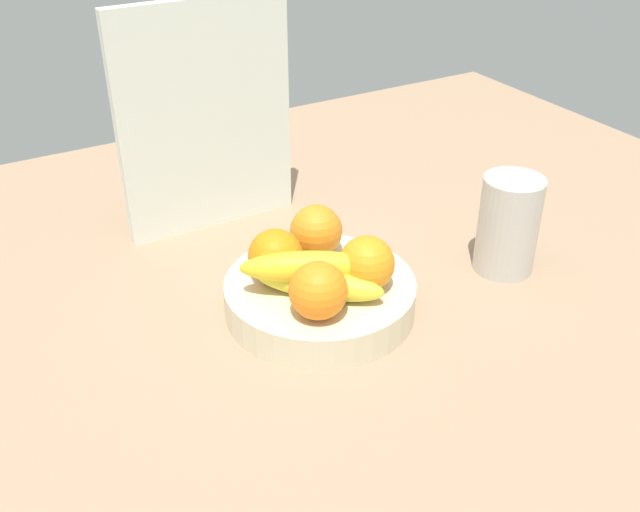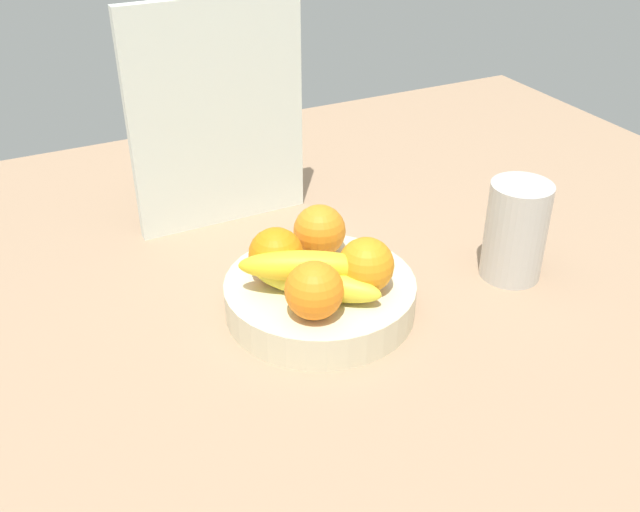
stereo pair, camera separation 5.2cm
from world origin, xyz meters
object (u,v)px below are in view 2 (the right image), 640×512
fruit_bowl (320,296)px  orange_front_left (320,231)px  thermos_tumbler (516,231)px  banana_bunch (311,275)px  orange_center (314,290)px  cutting_board (218,117)px  orange_back_left (366,265)px  orange_front_right (276,255)px

fruit_bowl → orange_front_left: orange_front_left is taller
orange_front_left → thermos_tumbler: size_ratio=0.50×
orange_front_left → banana_bunch: size_ratio=0.43×
orange_center → cutting_board: 38.02cm
cutting_board → fruit_bowl: bearing=-85.9°
orange_back_left → thermos_tumbler: size_ratio=0.50×
orange_back_left → banana_bunch: orange_back_left is taller
orange_front_right → orange_back_left: 12.01cm
fruit_bowl → orange_back_left: orange_back_left is taller
fruit_bowl → banana_bunch: banana_bunch is taller
thermos_tumbler → orange_back_left: bearing=-179.9°
banana_bunch → fruit_bowl: bearing=44.0°
orange_back_left → thermos_tumbler: bearing=0.1°
orange_center → orange_back_left: (8.50, 2.23, 0.00)cm
orange_front_left → thermos_tumbler: bearing=-22.6°
orange_back_left → orange_front_left: bearing=97.2°
orange_front_left → thermos_tumbler: 27.99cm
fruit_bowl → orange_front_left: (3.18, 6.59, 6.02)cm
fruit_bowl → cutting_board: 34.25cm
fruit_bowl → orange_front_right: bearing=145.4°
orange_center → cutting_board: cutting_board is taller
thermos_tumbler → cutting_board: bearing=132.5°
orange_back_left → cutting_board: size_ratio=0.20×
orange_center → orange_back_left: same height
banana_bunch → orange_center: bearing=-111.0°
orange_front_left → orange_front_right: size_ratio=1.00×
orange_front_left → orange_front_right: (-8.01, -3.26, 0.00)cm
fruit_bowl → thermos_tumbler: bearing=-8.1°
orange_front_left → orange_center: 14.83cm
banana_bunch → thermos_tumbler: thermos_tumbler is taller
orange_center → thermos_tumbler: (32.97, 2.27, -1.08)cm
orange_back_left → banana_bunch: bearing=164.7°
cutting_board → orange_front_left: bearing=-77.1°
orange_front_right → orange_back_left: (9.38, -7.51, 0.00)cm
banana_bunch → cutting_board: bearing=90.5°
orange_front_right → orange_center: bearing=-84.9°
orange_front_left → thermos_tumbler: (25.83, -10.73, -1.08)cm
fruit_bowl → orange_front_right: (-4.83, 3.33, 6.02)cm
orange_front_right → cutting_board: size_ratio=0.20×
orange_front_right → cutting_board: bearing=85.4°
orange_front_left → banana_bunch: bearing=-122.0°
orange_front_left → orange_back_left: bearing=-82.8°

